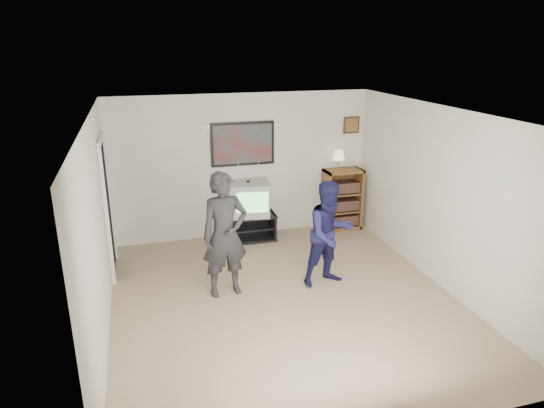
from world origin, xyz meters
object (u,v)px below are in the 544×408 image
crt_television (248,198)px  bookshelf (342,199)px  media_stand (249,227)px  person_short (330,234)px  person_tall (225,235)px

crt_television → bookshelf: 1.78m
media_stand → person_short: size_ratio=0.61×
bookshelf → person_tall: 3.12m
media_stand → person_short: person_short is taller
crt_television → person_short: (0.72, -1.89, 0.01)m
person_short → media_stand: bearing=100.8°
media_stand → person_tall: (-0.73, -1.78, 0.63)m
crt_television → person_short: bearing=-60.2°
media_stand → bookshelf: (1.78, 0.05, 0.33)m
bookshelf → person_tall: size_ratio=0.65×
person_tall → person_short: 1.47m
crt_television → person_tall: size_ratio=0.40×
bookshelf → person_short: person_short is taller
media_stand → person_tall: bearing=-111.0°
person_tall → person_short: (1.46, -0.11, -0.10)m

